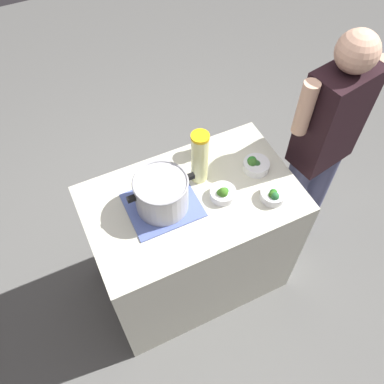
% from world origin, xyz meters
% --- Properties ---
extents(ground_plane, '(8.00, 8.00, 0.00)m').
position_xyz_m(ground_plane, '(0.00, 0.00, 0.00)').
color(ground_plane, slate).
extents(counter_slab, '(1.09, 0.67, 0.92)m').
position_xyz_m(counter_slab, '(0.00, 0.00, 0.46)').
color(counter_slab, beige).
rests_on(counter_slab, ground_plane).
extents(dish_cloth, '(0.35, 0.30, 0.01)m').
position_xyz_m(dish_cloth, '(-0.15, 0.02, 0.92)').
color(dish_cloth, '#5669B0').
rests_on(dish_cloth, counter_slab).
extents(cooking_pot, '(0.33, 0.26, 0.19)m').
position_xyz_m(cooking_pot, '(-0.15, 0.02, 1.02)').
color(cooking_pot, '#B7B7BC').
rests_on(cooking_pot, dish_cloth).
extents(lemonade_pitcher, '(0.09, 0.09, 0.31)m').
position_xyz_m(lemonade_pitcher, '(0.09, 0.10, 1.07)').
color(lemonade_pitcher, '#EFEC9A').
rests_on(lemonade_pitcher, counter_slab).
extents(mason_jar, '(0.09, 0.09, 0.12)m').
position_xyz_m(mason_jar, '(0.17, 0.25, 0.98)').
color(mason_jar, beige).
rests_on(mason_jar, counter_slab).
extents(broccoli_bowl_front, '(0.14, 0.14, 0.07)m').
position_xyz_m(broccoli_bowl_front, '(0.38, 0.03, 0.95)').
color(broccoli_bowl_front, silver).
rests_on(broccoli_bowl_front, counter_slab).
extents(broccoli_bowl_center, '(0.13, 0.13, 0.08)m').
position_xyz_m(broccoli_bowl_center, '(0.14, -0.06, 0.95)').
color(broccoli_bowl_center, silver).
rests_on(broccoli_bowl_center, counter_slab).
extents(broccoli_bowl_back, '(0.13, 0.13, 0.07)m').
position_xyz_m(broccoli_bowl_back, '(0.36, -0.18, 0.95)').
color(broccoli_bowl_back, silver).
rests_on(broccoli_bowl_back, counter_slab).
extents(person_cook, '(0.50, 0.26, 1.60)m').
position_xyz_m(person_cook, '(0.82, 0.02, 0.89)').
color(person_cook, '#484B6E').
rests_on(person_cook, ground_plane).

